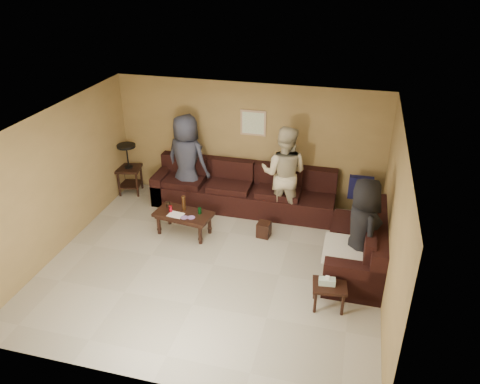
{
  "coord_description": "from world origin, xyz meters",
  "views": [
    {
      "loc": [
        2.06,
        -6.14,
        4.79
      ],
      "look_at": [
        0.25,
        0.85,
        1.0
      ],
      "focal_mm": 35.0,
      "sensor_mm": 36.0,
      "label": 1
    }
  ],
  "objects": [
    {
      "name": "room",
      "position": [
        0.0,
        0.0,
        1.66
      ],
      "size": [
        5.6,
        5.5,
        2.5
      ],
      "color": "#B2AD97",
      "rests_on": "ground"
    },
    {
      "name": "sectional_sofa",
      "position": [
        0.81,
        1.52,
        0.33
      ],
      "size": [
        4.65,
        2.9,
        0.97
      ],
      "color": "black",
      "rests_on": "ground"
    },
    {
      "name": "coffee_table",
      "position": [
        -0.82,
        0.82,
        0.38
      ],
      "size": [
        1.12,
        0.67,
        0.72
      ],
      "rotation": [
        0.0,
        0.0,
        -0.14
      ],
      "color": "black",
      "rests_on": "ground"
    },
    {
      "name": "end_table_left",
      "position": [
        -2.54,
        2.1,
        0.58
      ],
      "size": [
        0.58,
        0.58,
        1.12
      ],
      "rotation": [
        0.0,
        0.0,
        0.2
      ],
      "color": "black",
      "rests_on": "ground"
    },
    {
      "name": "side_table_right",
      "position": [
        1.96,
        -0.56,
        0.36
      ],
      "size": [
        0.54,
        0.46,
        0.55
      ],
      "rotation": [
        0.0,
        0.0,
        0.12
      ],
      "color": "black",
      "rests_on": "ground"
    },
    {
      "name": "waste_bin",
      "position": [
        0.65,
        1.09,
        0.14
      ],
      "size": [
        0.26,
        0.26,
        0.28
      ],
      "primitive_type": "cube",
      "rotation": [
        0.0,
        0.0,
        -0.1
      ],
      "color": "black",
      "rests_on": "ground"
    },
    {
      "name": "wall_art",
      "position": [
        0.1,
        2.48,
        1.7
      ],
      "size": [
        0.52,
        0.04,
        0.52
      ],
      "color": "tan",
      "rests_on": "ground"
    },
    {
      "name": "person_left",
      "position": [
        -1.17,
        2.02,
        0.95
      ],
      "size": [
        1.05,
        0.8,
        1.9
      ],
      "primitive_type": "imported",
      "rotation": [
        0.0,
        0.0,
        2.91
      ],
      "color": "#303343",
      "rests_on": "ground"
    },
    {
      "name": "person_middle",
      "position": [
        0.85,
        1.89,
        0.95
      ],
      "size": [
        0.96,
        0.77,
        1.9
      ],
      "primitive_type": "imported",
      "rotation": [
        0.0,
        0.0,
        3.08
      ],
      "color": "beige",
      "rests_on": "ground"
    },
    {
      "name": "person_right",
      "position": [
        2.35,
        0.34,
        0.87
      ],
      "size": [
        0.83,
        0.99,
        1.74
      ],
      "primitive_type": "imported",
      "rotation": [
        0.0,
        0.0,
        1.96
      ],
      "color": "black",
      "rests_on": "ground"
    }
  ]
}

